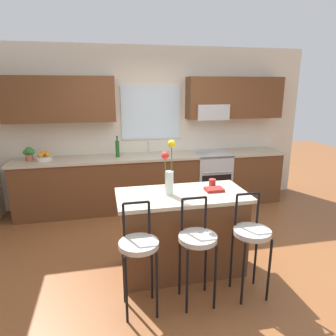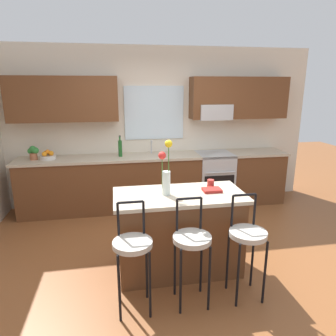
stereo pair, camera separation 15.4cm
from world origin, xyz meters
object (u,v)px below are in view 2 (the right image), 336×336
bottle_olive_oil (120,148)px  kitchen_island (179,232)px  bar_stool_near (133,248)px  bar_stool_far (247,238)px  potted_plant_small (33,152)px  oven_range (214,178)px  bar_stool_middle (192,243)px  mug_ceramic (211,183)px  cookbook (212,190)px  fruit_bowl_oranges (48,156)px  flower_vase (166,172)px

bottle_olive_oil → kitchen_island: bearing=-73.1°
bar_stool_near → bar_stool_far: same height
kitchen_island → potted_plant_small: (-1.94, 1.93, 0.58)m
kitchen_island → bar_stool_near: (-0.55, -0.57, 0.17)m
oven_range → bar_stool_near: bearing=-122.6°
bar_stool_near → bottle_olive_oil: size_ratio=2.99×
bar_stool_middle → bottle_olive_oil: size_ratio=2.99×
mug_ceramic → cookbook: bearing=-101.7°
bar_stool_middle → cookbook: size_ratio=5.21×
fruit_bowl_oranges → bar_stool_near: bearing=-64.8°
kitchen_island → bar_stool_near: size_ratio=1.36×
kitchen_island → cookbook: bearing=2.0°
kitchen_island → fruit_bowl_oranges: bearing=131.7°
oven_range → bar_stool_far: size_ratio=0.88×
flower_vase → cookbook: size_ratio=2.98×
oven_range → bar_stool_near: size_ratio=0.88×
cookbook → potted_plant_small: potted_plant_small is taller
mug_ceramic → bar_stool_near: bearing=-142.8°
oven_range → kitchen_island: same height
cookbook → bottle_olive_oil: (-0.96, 1.92, 0.13)m
oven_range → mug_ceramic: bearing=-109.9°
oven_range → kitchen_island: size_ratio=0.65×
bar_stool_far → mug_ceramic: bar_stool_far is taller
cookbook → flower_vase: bearing=-178.2°
flower_vase → bottle_olive_oil: size_ratio=1.71×
bar_stool_near → bottle_olive_oil: bearing=90.8°
cookbook → fruit_bowl_oranges: fruit_bowl_oranges is taller
oven_range → kitchen_island: bearing=-118.4°
cookbook → fruit_bowl_oranges: 2.85m
flower_vase → mug_ceramic: size_ratio=6.61×
kitchen_island → bar_stool_middle: 0.59m
kitchen_island → potted_plant_small: bearing=135.1°
bar_stool_near → fruit_bowl_oranges: fruit_bowl_oranges is taller
flower_vase → cookbook: 0.57m
cookbook → potted_plant_small: 3.01m
oven_range → fruit_bowl_oranges: 2.81m
oven_range → cookbook: cookbook is taller
bar_stool_near → flower_vase: flower_vase is taller
flower_vase → potted_plant_small: bearing=132.7°
cookbook → oven_range: bearing=70.7°
kitchen_island → bar_stool_middle: bar_stool_middle is taller
oven_range → fruit_bowl_oranges: (-2.76, 0.03, 0.52)m
kitchen_island → flower_vase: size_ratio=2.39×
oven_range → potted_plant_small: potted_plant_small is taller
mug_ceramic → potted_plant_small: size_ratio=0.40×
fruit_bowl_oranges → potted_plant_small: size_ratio=1.07×
bar_stool_far → cookbook: (-0.18, 0.58, 0.30)m
kitchen_island → cookbook: cookbook is taller
mug_ceramic → flower_vase: bearing=-163.9°
oven_range → bar_stool_middle: bar_stool_middle is taller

